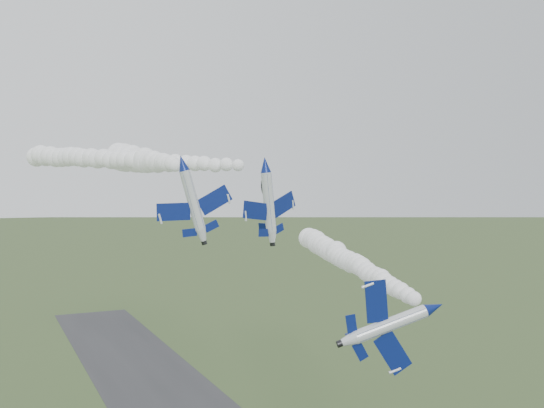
{
  "coord_description": "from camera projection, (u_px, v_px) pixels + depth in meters",
  "views": [
    {
      "loc": [
        -33.52,
        -59.52,
        42.75
      ],
      "look_at": [
        3.13,
        17.46,
        40.97
      ],
      "focal_mm": 40.0,
      "sensor_mm": 36.0,
      "label": 1
    }
  ],
  "objects": [
    {
      "name": "jet_lead",
      "position": [
        435.0,
        308.0,
        66.91
      ],
      "size": [
        6.16,
        12.65,
        10.06
      ],
      "rotation": [
        0.0,
        1.25,
        -0.28
      ],
      "color": "silver"
    },
    {
      "name": "jet_pair_left",
      "position": [
        182.0,
        163.0,
        79.67
      ],
      "size": [
        10.04,
        12.38,
        3.8
      ],
      "rotation": [
        0.0,
        -0.27,
        -0.09
      ],
      "color": "silver"
    },
    {
      "name": "jet_pair_right",
      "position": [
        266.0,
        164.0,
        85.26
      ],
      "size": [
        10.63,
        12.32,
        3.31
      ],
      "rotation": [
        0.0,
        -0.13,
        0.38
      ],
      "color": "silver"
    },
    {
      "name": "smoke_trail_jet_pair_right",
      "position": [
        115.0,
        160.0,
        113.49
      ],
      "size": [
        31.53,
        69.84,
        4.47
      ],
      "primitive_type": null,
      "rotation": [
        0.0,
        0.0,
        0.38
      ],
      "color": "white"
    },
    {
      "name": "smoke_trail_jet_lead",
      "position": [
        346.0,
        259.0,
        103.68
      ],
      "size": [
        22.95,
        66.18,
        4.55
      ],
      "primitive_type": null,
      "rotation": [
        0.0,
        0.0,
        -0.28
      ],
      "color": "white"
    },
    {
      "name": "smoke_trail_jet_pair_left",
      "position": [
        141.0,
        160.0,
        109.82
      ],
      "size": [
        11.22,
        59.99,
        5.71
      ],
      "primitive_type": null,
      "rotation": [
        0.0,
        0.0,
        -0.09
      ],
      "color": "white"
    }
  ]
}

